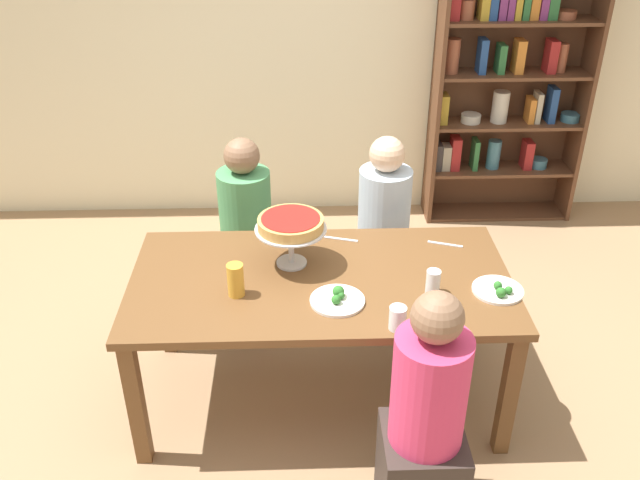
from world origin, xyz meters
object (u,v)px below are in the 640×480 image
at_px(diner_near_right, 425,429).
at_px(water_glass_clear_far, 433,282).
at_px(diner_far_left, 247,244).
at_px(cutlery_knife_near, 445,244).
at_px(salad_plate_far_diner, 499,290).
at_px(bookshelf, 509,69).
at_px(dining_table, 321,292).
at_px(deep_dish_pizza_stand, 291,226).
at_px(beer_glass_amber_tall, 236,280).
at_px(salad_plate_near_diner, 338,299).
at_px(water_glass_clear_near, 398,318).
at_px(diner_far_right, 382,242).
at_px(cutlery_fork_near, 341,239).
at_px(cutlery_fork_far, 445,320).

relative_size(diner_near_right, water_glass_clear_far, 9.75).
relative_size(diner_far_left, cutlery_knife_near, 6.39).
bearing_deg(salad_plate_far_diner, bookshelf, 74.68).
distance_m(diner_near_right, water_glass_clear_far, 0.68).
height_order(dining_table, diner_near_right, diner_near_right).
relative_size(bookshelf, deep_dish_pizza_stand, 6.39).
xyz_separation_m(salad_plate_far_diner, beer_glass_amber_tall, (-1.20, 0.02, 0.07)).
xyz_separation_m(bookshelf, water_glass_clear_far, (-0.90, -2.15, -0.34)).
distance_m(diner_far_left, diner_near_right, 1.69).
height_order(salad_plate_far_diner, cutlery_knife_near, salad_plate_far_diner).
height_order(salad_plate_far_diner, water_glass_clear_far, water_glass_clear_far).
distance_m(salad_plate_near_diner, beer_glass_amber_tall, 0.47).
height_order(water_glass_clear_far, cutlery_knife_near, water_glass_clear_far).
bearing_deg(deep_dish_pizza_stand, diner_near_right, -58.39).
xyz_separation_m(bookshelf, water_glass_clear_near, (-1.09, -2.41, -0.35)).
bearing_deg(diner_far_right, deep_dish_pizza_stand, -40.90).
relative_size(beer_glass_amber_tall, water_glass_clear_near, 1.48).
height_order(diner_near_right, deep_dish_pizza_stand, diner_near_right).
height_order(diner_far_left, diner_far_right, same).
xyz_separation_m(diner_far_left, deep_dish_pizza_stand, (0.27, -0.62, 0.46)).
distance_m(dining_table, salad_plate_far_diner, 0.83).
height_order(salad_plate_near_diner, beer_glass_amber_tall, beer_glass_amber_tall).
bearing_deg(salad_plate_far_diner, diner_near_right, -125.34).
bearing_deg(beer_glass_amber_tall, dining_table, 17.73).
height_order(diner_near_right, beer_glass_amber_tall, diner_near_right).
bearing_deg(cutlery_fork_near, dining_table, 88.20).
distance_m(diner_far_right, deep_dish_pizza_stand, 0.93).
distance_m(diner_far_left, cutlery_knife_near, 1.18).
bearing_deg(bookshelf, diner_far_left, -145.11).
bearing_deg(diner_near_right, diner_far_right, 0.18).
distance_m(bookshelf, diner_near_right, 3.00).
xyz_separation_m(bookshelf, deep_dish_pizza_stand, (-1.54, -1.88, -0.19)).
distance_m(dining_table, deep_dish_pizza_stand, 0.35).
relative_size(water_glass_clear_far, cutlery_fork_far, 0.66).
height_order(salad_plate_near_diner, water_glass_clear_far, water_glass_clear_far).
height_order(bookshelf, water_glass_clear_far, bookshelf).
height_order(bookshelf, salad_plate_far_diner, bookshelf).
bearing_deg(water_glass_clear_near, deep_dish_pizza_stand, 130.38).
bearing_deg(diner_far_right, bookshelf, 141.35).
height_order(diner_far_right, cutlery_fork_far, diner_far_right).
height_order(deep_dish_pizza_stand, cutlery_fork_far, deep_dish_pizza_stand).
relative_size(salad_plate_near_diner, water_glass_clear_far, 2.12).
height_order(bookshelf, cutlery_knife_near, bookshelf).
distance_m(dining_table, cutlery_knife_near, 0.72).
xyz_separation_m(bookshelf, cutlery_knife_near, (-0.75, -1.72, -0.40)).
distance_m(bookshelf, salad_plate_far_diner, 2.27).
bearing_deg(cutlery_fork_far, diner_far_right, 78.15).
bearing_deg(salad_plate_far_diner, deep_dish_pizza_stand, 163.61).
distance_m(salad_plate_far_diner, cutlery_fork_far, 0.35).
bearing_deg(bookshelf, salad_plate_far_diner, -105.32).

